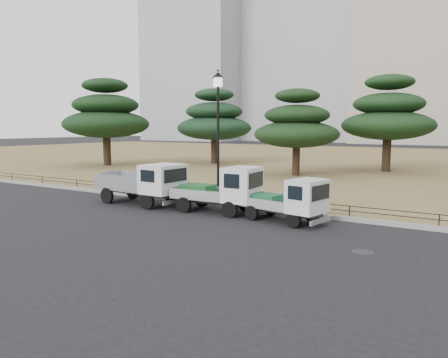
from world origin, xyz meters
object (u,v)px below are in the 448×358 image
Objects in this scene: truck_kei_rear at (289,200)px; tarp_pile at (115,182)px; truck_kei_front at (223,190)px; street_lamp at (218,115)px; truck_large at (144,182)px.

truck_kei_rear reaches higher than tarp_pile.
truck_kei_front is 2.39× the size of tarp_pile.
truck_kei_rear is at bearing -22.50° from street_lamp.
truck_large is at bearing -149.48° from street_lamp.
street_lamp reaches higher than truck_large.
truck_kei_front is 8.15m from tarp_pile.
truck_kei_rear is 0.59× the size of street_lamp.
tarp_pile is (-10.90, 2.15, -0.28)m from truck_kei_rear.
tarp_pile is (-6.81, 0.46, -3.42)m from street_lamp.
truck_kei_front reaches higher than truck_large.
truck_kei_front is at bearing -174.30° from truck_kei_rear.
tarp_pile is (-3.98, 2.13, -0.49)m from truck_large.
truck_large is at bearing -169.21° from truck_kei_rear.
truck_large is 0.77× the size of street_lamp.
street_lamp reaches higher than tarp_pile.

